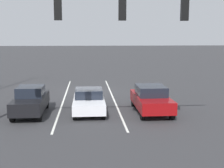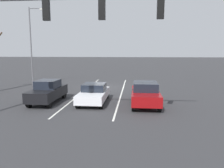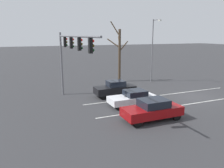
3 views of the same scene
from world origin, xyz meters
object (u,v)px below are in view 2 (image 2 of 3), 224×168
Objects in this scene: car_black_rightlane_front at (48,91)px; car_white_midlane_front at (94,93)px; car_maroon_leftlane_front at (145,93)px; traffic_signal_gantry at (34,23)px; street_lamp_right_shoulder at (32,42)px.

car_white_midlane_front is (-3.45, -0.30, -0.13)m from car_black_rightlane_front.
car_white_midlane_front is (3.80, -0.35, -0.13)m from car_maroon_leftlane_front.
car_black_rightlane_front is at bearing 4.91° from car_white_midlane_front.
street_lamp_right_shoulder reaches higher than traffic_signal_gantry.
car_black_rightlane_front is 0.94× the size of car_maroon_leftlane_front.
traffic_signal_gantry is 14.09m from street_lamp_right_shoulder.
street_lamp_right_shoulder is (4.68, -7.64, 4.00)m from car_black_rightlane_front.
street_lamp_right_shoulder is at bearing -58.51° from car_black_rightlane_front.
car_black_rightlane_front is at bearing -73.22° from traffic_signal_gantry.
street_lamp_right_shoulder is at bearing -42.08° from car_white_midlane_front.
car_white_midlane_front is 0.35× the size of traffic_signal_gantry.
car_black_rightlane_front reaches higher than car_maroon_leftlane_front.
car_white_midlane_front is at bearing -175.09° from car_black_rightlane_front.
street_lamp_right_shoulder reaches higher than car_maroon_leftlane_front.
car_black_rightlane_front is at bearing -0.46° from car_maroon_leftlane_front.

